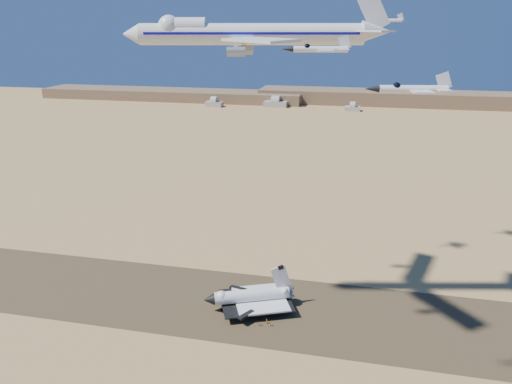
% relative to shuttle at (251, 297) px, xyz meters
% --- Properties ---
extents(ground, '(1200.00, 1200.00, 0.00)m').
position_rel_shuttle_xyz_m(ground, '(-19.53, 0.86, -4.63)').
color(ground, tan).
rests_on(ground, ground).
extents(runway, '(600.00, 50.00, 0.06)m').
position_rel_shuttle_xyz_m(runway, '(-19.53, 0.86, -4.60)').
color(runway, '#483924').
rests_on(runway, ground).
extents(ridgeline, '(960.00, 90.00, 18.00)m').
position_rel_shuttle_xyz_m(ridgeline, '(45.79, 528.17, 3.00)').
color(ridgeline, '#806547').
rests_on(ridgeline, ground).
extents(hangars, '(200.50, 29.50, 30.00)m').
position_rel_shuttle_xyz_m(hangars, '(-83.53, 479.30, 0.20)').
color(hangars, '#B2AC9E').
rests_on(hangars, ground).
extents(shuttle, '(35.42, 29.86, 17.23)m').
position_rel_shuttle_xyz_m(shuttle, '(0.00, 0.00, 0.00)').
color(shuttle, silver).
rests_on(shuttle, runway).
extents(carrier_747, '(84.77, 64.08, 21.06)m').
position_rel_shuttle_xyz_m(carrier_747, '(-1.50, -2.33, 96.05)').
color(carrier_747, silver).
extents(crew_a, '(0.59, 0.77, 1.88)m').
position_rel_shuttle_xyz_m(crew_a, '(8.07, -9.27, -3.63)').
color(crew_a, '#C16B0B').
rests_on(crew_a, runway).
extents(crew_b, '(0.49, 0.80, 1.59)m').
position_rel_shuttle_xyz_m(crew_b, '(5.85, -11.29, -3.78)').
color(crew_b, '#C16B0B').
rests_on(crew_b, runway).
extents(crew_c, '(0.94, 1.13, 1.71)m').
position_rel_shuttle_xyz_m(crew_c, '(9.65, -10.73, -3.72)').
color(crew_c, '#C16B0B').
rests_on(crew_c, runway).
extents(chase_jet_a, '(15.33, 8.59, 3.84)m').
position_rel_shuttle_xyz_m(chase_jet_a, '(26.94, -46.98, 93.75)').
color(chase_jet_a, silver).
extents(chase_jet_b, '(16.37, 9.20, 4.11)m').
position_rel_shuttle_xyz_m(chase_jet_b, '(46.45, -62.06, 87.23)').
color(chase_jet_b, silver).
extents(chase_jet_d, '(14.32, 8.43, 3.67)m').
position_rel_shuttle_xyz_m(chase_jet_d, '(17.85, 43.86, 94.77)').
color(chase_jet_d, silver).
extents(chase_jet_e, '(14.56, 8.30, 3.67)m').
position_rel_shuttle_xyz_m(chase_jet_e, '(44.20, 64.24, 100.60)').
color(chase_jet_e, silver).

